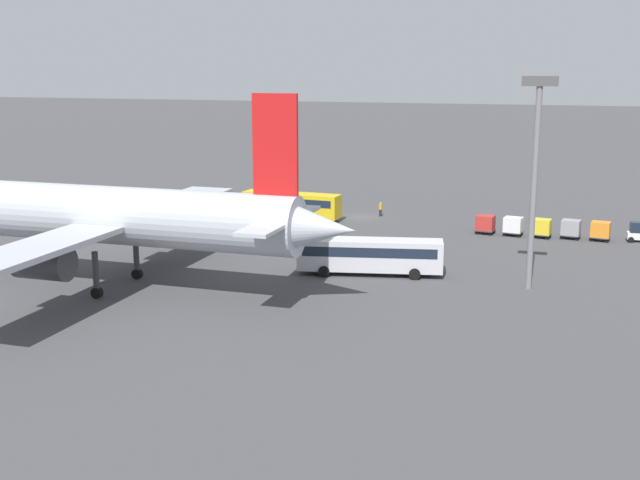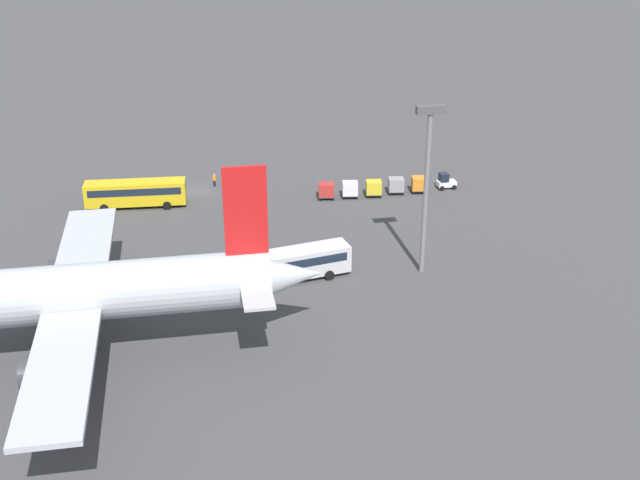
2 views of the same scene
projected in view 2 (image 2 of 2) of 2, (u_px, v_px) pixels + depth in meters
The scene contains 12 objects.
ground_plane at pixel (197, 191), 102.92m from camera, with size 600.00×600.00×0.00m, color #424244.
airplane at pixel (58, 295), 65.08m from camera, with size 44.05×37.62×16.26m.
shuttle_bus_near at pixel (136, 192), 97.34m from camera, with size 12.17×3.45×3.23m.
shuttle_bus_far at pixel (287, 264), 79.71m from camera, with size 13.11×5.24×3.18m.
baggage_tug at pixel (445, 181), 103.37m from camera, with size 2.48×1.77×2.10m.
worker_person at pixel (214, 180), 104.02m from camera, with size 0.38×0.38×1.74m.
cargo_cart_orange at pixel (419, 184), 101.93m from camera, with size 2.21×1.94×2.06m.
cargo_cart_grey at pixel (396, 185), 101.58m from camera, with size 2.21×1.94×2.06m.
cargo_cart_yellow at pixel (374, 188), 100.69m from camera, with size 2.21×1.94×2.06m.
cargo_cart_white at pixel (350, 189), 100.35m from camera, with size 2.21×1.94×2.06m.
cargo_cart_red at pixel (326, 190), 99.97m from camera, with size 2.21×1.94×2.06m.
light_pole at pixel (427, 173), 77.78m from camera, with size 2.80×0.70×17.46m.
Camera 2 is at (0.51, 97.30, 37.59)m, focal length 45.00 mm.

